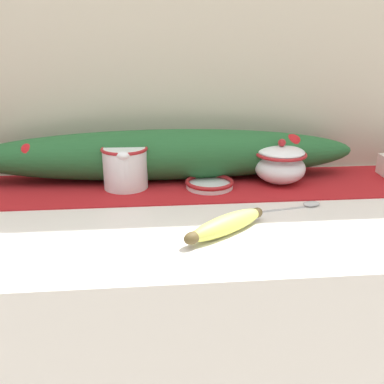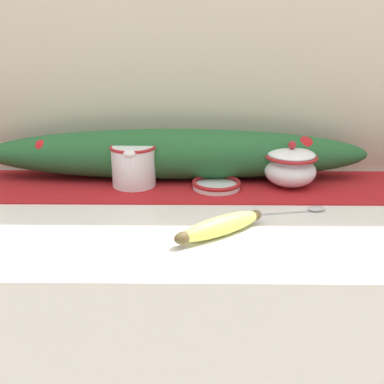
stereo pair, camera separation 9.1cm
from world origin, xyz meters
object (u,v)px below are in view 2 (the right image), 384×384
object	(u,v)px
banana	(220,226)
spoon	(312,210)
small_dish	(216,184)
sugar_bowl	(290,166)
cream_pitcher	(134,164)

from	to	relation	value
banana	spoon	world-z (taller)	banana
small_dish	spoon	bearing A→B (deg)	-35.73
sugar_bowl	small_dish	xyz separation A→B (m)	(-0.19, -0.02, -0.04)
sugar_bowl	small_dish	distance (m)	0.19
spoon	small_dish	bearing A→B (deg)	133.86
banana	cream_pitcher	bearing A→B (deg)	125.26
small_dish	banana	size ratio (longest dim) A/B	0.68
sugar_bowl	banana	world-z (taller)	sugar_bowl
cream_pitcher	spoon	world-z (taller)	cream_pitcher
banana	sugar_bowl	bearing A→B (deg)	56.64
small_dish	spoon	world-z (taller)	small_dish
banana	spoon	bearing A→B (deg)	30.36
sugar_bowl	banana	size ratio (longest dim) A/B	0.72
cream_pitcher	spoon	distance (m)	0.45
cream_pitcher	banana	size ratio (longest dim) A/B	0.74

